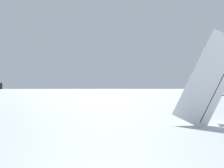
% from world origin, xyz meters
% --- Properties ---
extents(distant_headland, '(827.89, 298.83, 34.92)m').
position_xyz_m(distant_headland, '(193.80, 1648.49, 17.46)').
color(distant_headland, '#4C564C').
rests_on(distant_headland, ground_plane).
extents(small_sailboat, '(6.09, 5.97, 9.81)m').
position_xyz_m(small_sailboat, '(77.75, 237.15, 0.95)').
color(small_sailboat, white).
rests_on(small_sailboat, ground_plane).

